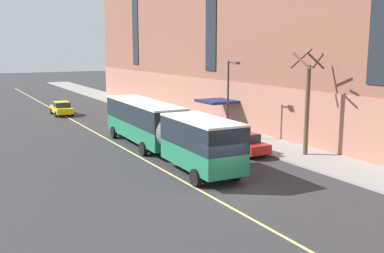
# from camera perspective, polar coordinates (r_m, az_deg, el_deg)

# --- Properties ---
(ground_plane) EXTENTS (260.00, 260.00, 0.00)m
(ground_plane) POSITION_cam_1_polar(r_m,az_deg,el_deg) (24.24, 4.70, -8.28)
(ground_plane) COLOR #303033
(sidewalk) EXTENTS (4.43, 160.00, 0.15)m
(sidewalk) POSITION_cam_1_polar(r_m,az_deg,el_deg) (32.02, 15.43, -3.96)
(sidewalk) COLOR gray
(sidewalk) RESTS_ON ground
(city_bus) EXTENTS (3.41, 18.48, 3.48)m
(city_bus) POSITION_cam_1_polar(r_m,az_deg,el_deg) (32.00, -3.85, -0.06)
(city_bus) COLOR #1E704C
(city_bus) RESTS_ON ground
(parked_car_white_0) EXTENTS (2.05, 4.31, 1.56)m
(parked_car_white_0) POSITION_cam_1_polar(r_m,az_deg,el_deg) (50.43, -7.03, 2.11)
(parked_car_white_0) COLOR silver
(parked_car_white_0) RESTS_ON ground
(parked_car_red_1) EXTENTS (2.12, 4.81, 1.56)m
(parked_car_red_1) POSITION_cam_1_polar(r_m,az_deg,el_deg) (32.78, 6.29, -2.07)
(parked_car_red_1) COLOR #B21E19
(parked_car_red_1) RESTS_ON ground
(parked_car_green_3) EXTENTS (1.99, 4.71, 1.56)m
(parked_car_green_3) POSITION_cam_1_polar(r_m,az_deg,el_deg) (38.83, 0.17, -0.14)
(parked_car_green_3) COLOR #23603D
(parked_car_green_3) RESTS_ON ground
(taxi_cab) EXTENTS (2.11, 4.64, 1.56)m
(taxi_cab) POSITION_cam_1_polar(r_m,az_deg,el_deg) (53.54, -16.24, 2.25)
(taxi_cab) COLOR yellow
(taxi_cab) RESTS_ON ground
(street_tree_mid_block) EXTENTS (1.90, 1.90, 7.42)m
(street_tree_mid_block) POSITION_cam_1_polar(r_m,az_deg,el_deg) (32.19, 14.43, 3.17)
(street_tree_mid_block) COLOR brown
(street_tree_mid_block) RESTS_ON sidewalk
(street_lamp) EXTENTS (0.36, 1.48, 6.40)m
(street_lamp) POSITION_cam_1_polar(r_m,az_deg,el_deg) (36.79, 4.81, 4.51)
(street_lamp) COLOR #2D2D30
(street_lamp) RESTS_ON sidewalk
(lane_centerline) EXTENTS (0.16, 140.00, 0.01)m
(lane_centerline) POSITION_cam_1_polar(r_m,az_deg,el_deg) (26.11, -1.22, -6.90)
(lane_centerline) COLOR #E0D66B
(lane_centerline) RESTS_ON ground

